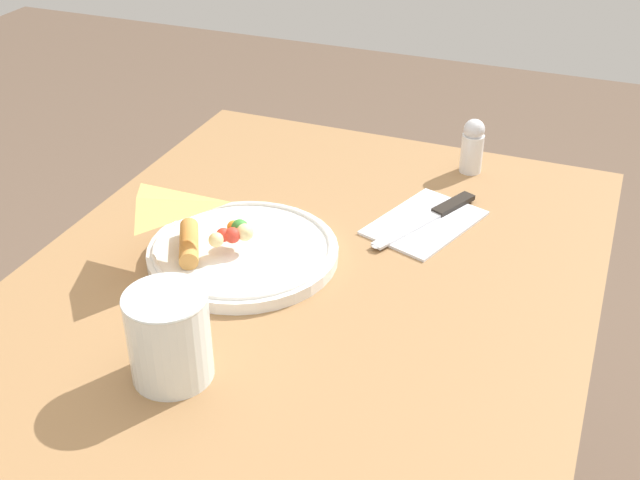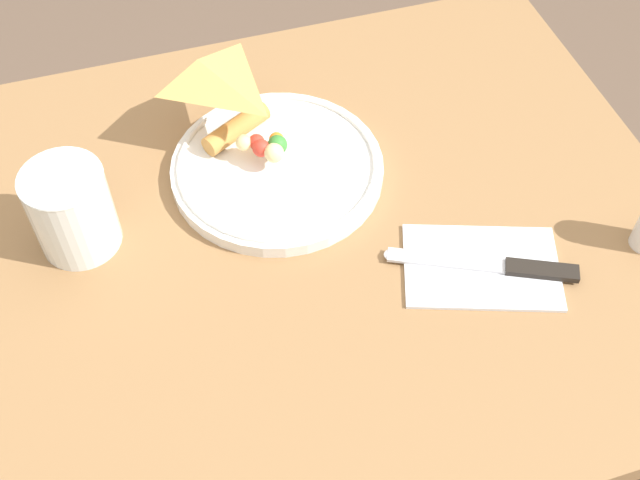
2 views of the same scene
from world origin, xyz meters
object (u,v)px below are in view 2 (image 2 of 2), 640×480
object	(u,v)px
plate_pizza	(275,164)
napkin_folded	(481,267)
butter_knife	(492,265)
dining_table	(251,310)
milk_glass	(72,212)

from	to	relation	value
plate_pizza	napkin_folded	xyz separation A→B (m)	(-0.17, 0.20, -0.01)
butter_knife	dining_table	bearing A→B (deg)	1.25
milk_glass	butter_knife	bearing A→B (deg)	157.71
dining_table	butter_knife	world-z (taller)	butter_knife
napkin_folded	dining_table	bearing A→B (deg)	-23.59
napkin_folded	plate_pizza	bearing A→B (deg)	-48.93
dining_table	butter_knife	size ratio (longest dim) A/B	5.12
napkin_folded	milk_glass	bearing A→B (deg)	-22.22
dining_table	napkin_folded	distance (m)	0.29
plate_pizza	butter_knife	bearing A→B (deg)	131.97
milk_glass	napkin_folded	size ratio (longest dim) A/B	0.53
dining_table	milk_glass	distance (m)	0.25
dining_table	plate_pizza	world-z (taller)	plate_pizza
milk_glass	plate_pizza	bearing A→B (deg)	-171.26
milk_glass	butter_knife	world-z (taller)	milk_glass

